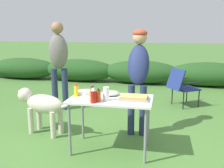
{
  "coord_description": "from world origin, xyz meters",
  "views": [
    {
      "loc": [
        0.66,
        -3.13,
        1.63
      ],
      "look_at": [
        -0.03,
        0.21,
        0.89
      ],
      "focal_mm": 40.0,
      "sensor_mm": 36.0,
      "label": 1
    }
  ],
  "objects_px": {
    "hot_sauce_bottle": "(98,95)",
    "camp_chair_green_behind_table": "(182,85)",
    "paper_cup_stack": "(106,94)",
    "ketchup_bottle": "(93,95)",
    "spice_jar": "(92,93)",
    "standing_person_with_beanie": "(138,68)",
    "plate_stack": "(85,92)",
    "standing_person_in_navy_coat": "(59,58)",
    "mixing_bowl": "(111,93)",
    "food_tray": "(134,98)",
    "bbq_sauce_bottle": "(93,95)",
    "mustard_bottle": "(76,90)",
    "folding_table": "(111,104)",
    "dog": "(42,105)"
  },
  "relations": [
    {
      "from": "paper_cup_stack",
      "to": "standing_person_with_beanie",
      "type": "relative_size",
      "value": 0.11
    },
    {
      "from": "hot_sauce_bottle",
      "to": "standing_person_in_navy_coat",
      "type": "relative_size",
      "value": 0.1
    },
    {
      "from": "ketchup_bottle",
      "to": "hot_sauce_bottle",
      "type": "distance_m",
      "value": 0.09
    },
    {
      "from": "mixing_bowl",
      "to": "standing_person_with_beanie",
      "type": "bearing_deg",
      "value": 59.67
    },
    {
      "from": "ketchup_bottle",
      "to": "spice_jar",
      "type": "distance_m",
      "value": 0.08
    },
    {
      "from": "spice_jar",
      "to": "standing_person_with_beanie",
      "type": "relative_size",
      "value": 0.13
    },
    {
      "from": "folding_table",
      "to": "standing_person_with_beanie",
      "type": "xyz_separation_m",
      "value": [
        0.29,
        0.71,
        0.39
      ]
    },
    {
      "from": "ketchup_bottle",
      "to": "dog",
      "type": "bearing_deg",
      "value": 149.43
    },
    {
      "from": "paper_cup_stack",
      "to": "ketchup_bottle",
      "type": "bearing_deg",
      "value": -133.59
    },
    {
      "from": "plate_stack",
      "to": "hot_sauce_bottle",
      "type": "relative_size",
      "value": 1.27
    },
    {
      "from": "food_tray",
      "to": "ketchup_bottle",
      "type": "relative_size",
      "value": 1.96
    },
    {
      "from": "camp_chair_green_behind_table",
      "to": "spice_jar",
      "type": "bearing_deg",
      "value": -60.73
    },
    {
      "from": "mustard_bottle",
      "to": "plate_stack",
      "type": "bearing_deg",
      "value": 61.05
    },
    {
      "from": "ketchup_bottle",
      "to": "bbq_sauce_bottle",
      "type": "xyz_separation_m",
      "value": [
        -0.04,
        0.14,
        -0.03
      ]
    },
    {
      "from": "plate_stack",
      "to": "standing_person_in_navy_coat",
      "type": "relative_size",
      "value": 0.13
    },
    {
      "from": "paper_cup_stack",
      "to": "hot_sauce_bottle",
      "type": "relative_size",
      "value": 0.98
    },
    {
      "from": "standing_person_with_beanie",
      "to": "standing_person_in_navy_coat",
      "type": "bearing_deg",
      "value": 151.84
    },
    {
      "from": "mixing_bowl",
      "to": "spice_jar",
      "type": "relative_size",
      "value": 1.09
    },
    {
      "from": "plate_stack",
      "to": "standing_person_in_navy_coat",
      "type": "bearing_deg",
      "value": 125.03
    },
    {
      "from": "paper_cup_stack",
      "to": "camp_chair_green_behind_table",
      "type": "distance_m",
      "value": 2.68
    },
    {
      "from": "dog",
      "to": "camp_chair_green_behind_table",
      "type": "xyz_separation_m",
      "value": [
        2.28,
        1.94,
        -0.0
      ]
    },
    {
      "from": "plate_stack",
      "to": "standing_person_in_navy_coat",
      "type": "xyz_separation_m",
      "value": [
        -0.99,
        1.42,
        0.32
      ]
    },
    {
      "from": "bbq_sauce_bottle",
      "to": "camp_chair_green_behind_table",
      "type": "bearing_deg",
      "value": 61.81
    },
    {
      "from": "standing_person_with_beanie",
      "to": "standing_person_in_navy_coat",
      "type": "height_order",
      "value": "standing_person_in_navy_coat"
    },
    {
      "from": "hot_sauce_bottle",
      "to": "dog",
      "type": "distance_m",
      "value": 1.26
    },
    {
      "from": "hot_sauce_bottle",
      "to": "paper_cup_stack",
      "type": "bearing_deg",
      "value": 37.55
    },
    {
      "from": "mixing_bowl",
      "to": "mustard_bottle",
      "type": "relative_size",
      "value": 1.22
    },
    {
      "from": "paper_cup_stack",
      "to": "bbq_sauce_bottle",
      "type": "xyz_separation_m",
      "value": [
        -0.17,
        0.0,
        -0.03
      ]
    },
    {
      "from": "spice_jar",
      "to": "camp_chair_green_behind_table",
      "type": "height_order",
      "value": "spice_jar"
    },
    {
      "from": "food_tray",
      "to": "mustard_bottle",
      "type": "xyz_separation_m",
      "value": [
        -0.79,
        0.01,
        0.06
      ]
    },
    {
      "from": "hot_sauce_bottle",
      "to": "standing_person_with_beanie",
      "type": "xyz_separation_m",
      "value": [
        0.42,
        0.88,
        0.23
      ]
    },
    {
      "from": "food_tray",
      "to": "folding_table",
      "type": "bearing_deg",
      "value": 179.33
    },
    {
      "from": "hot_sauce_bottle",
      "to": "camp_chair_green_behind_table",
      "type": "relative_size",
      "value": 0.22
    },
    {
      "from": "food_tray",
      "to": "dog",
      "type": "distance_m",
      "value": 1.58
    },
    {
      "from": "paper_cup_stack",
      "to": "standing_person_with_beanie",
      "type": "height_order",
      "value": "standing_person_with_beanie"
    },
    {
      "from": "plate_stack",
      "to": "ketchup_bottle",
      "type": "distance_m",
      "value": 0.47
    },
    {
      "from": "food_tray",
      "to": "standing_person_in_navy_coat",
      "type": "height_order",
      "value": "standing_person_in_navy_coat"
    },
    {
      "from": "spice_jar",
      "to": "plate_stack",
      "type": "bearing_deg",
      "value": 121.99
    },
    {
      "from": "mixing_bowl",
      "to": "standing_person_in_navy_coat",
      "type": "relative_size",
      "value": 0.13
    },
    {
      "from": "food_tray",
      "to": "spice_jar",
      "type": "relative_size",
      "value": 1.86
    },
    {
      "from": "mixing_bowl",
      "to": "standing_person_with_beanie",
      "type": "height_order",
      "value": "standing_person_with_beanie"
    },
    {
      "from": "bbq_sauce_bottle",
      "to": "camp_chair_green_behind_table",
      "type": "distance_m",
      "value": 2.75
    },
    {
      "from": "mixing_bowl",
      "to": "hot_sauce_bottle",
      "type": "distance_m",
      "value": 0.36
    },
    {
      "from": "folding_table",
      "to": "spice_jar",
      "type": "height_order",
      "value": "spice_jar"
    },
    {
      "from": "spice_jar",
      "to": "dog",
      "type": "height_order",
      "value": "spice_jar"
    },
    {
      "from": "food_tray",
      "to": "camp_chair_green_behind_table",
      "type": "height_order",
      "value": "camp_chair_green_behind_table"
    },
    {
      "from": "standing_person_with_beanie",
      "to": "camp_chair_green_behind_table",
      "type": "xyz_separation_m",
      "value": [
        0.79,
        1.59,
        -0.58
      ]
    },
    {
      "from": "mustard_bottle",
      "to": "folding_table",
      "type": "bearing_deg",
      "value": -1.01
    },
    {
      "from": "folding_table",
      "to": "standing_person_in_navy_coat",
      "type": "distance_m",
      "value": 2.14
    },
    {
      "from": "plate_stack",
      "to": "paper_cup_stack",
      "type": "height_order",
      "value": "paper_cup_stack"
    }
  ]
}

